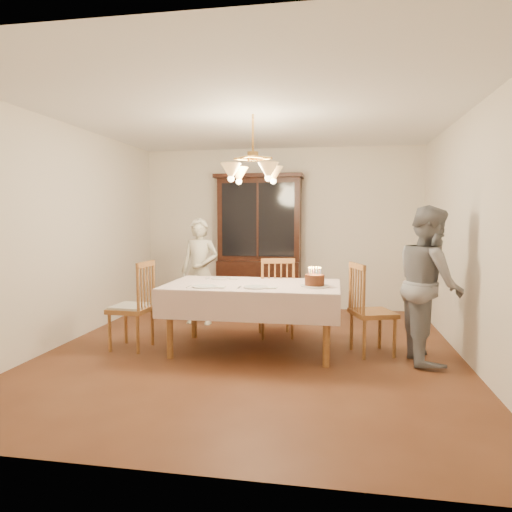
% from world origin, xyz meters
% --- Properties ---
extents(ground, '(5.00, 5.00, 0.00)m').
position_xyz_m(ground, '(0.00, 0.00, 0.00)').
color(ground, '#522917').
rests_on(ground, ground).
extents(room_shell, '(5.00, 5.00, 5.00)m').
position_xyz_m(room_shell, '(0.00, 0.00, 1.58)').
color(room_shell, white).
rests_on(room_shell, ground).
extents(dining_table, '(1.90, 1.10, 0.76)m').
position_xyz_m(dining_table, '(0.00, 0.00, 0.68)').
color(dining_table, brown).
rests_on(dining_table, ground).
extents(china_hutch, '(1.38, 0.54, 2.16)m').
position_xyz_m(china_hutch, '(-0.30, 2.25, 1.04)').
color(china_hutch, black).
rests_on(china_hutch, ground).
extents(chair_far_side, '(0.54, 0.52, 1.00)m').
position_xyz_m(chair_far_side, '(0.17, 0.65, 0.44)').
color(chair_far_side, brown).
rests_on(chair_far_side, ground).
extents(chair_left_end, '(0.44, 0.46, 1.00)m').
position_xyz_m(chair_left_end, '(-1.37, -0.15, 0.45)').
color(chair_left_end, brown).
rests_on(chair_left_end, ground).
extents(chair_right_end, '(0.54, 0.55, 1.00)m').
position_xyz_m(chair_right_end, '(1.30, 0.11, 0.44)').
color(chair_right_end, brown).
rests_on(chair_right_end, ground).
extents(elderly_woman, '(0.57, 0.40, 1.48)m').
position_xyz_m(elderly_woman, '(-0.96, 1.14, 0.74)').
color(elderly_woman, beige).
rests_on(elderly_woman, ground).
extents(adult_in_grey, '(0.68, 0.84, 1.62)m').
position_xyz_m(adult_in_grey, '(1.86, -0.04, 0.81)').
color(adult_in_grey, slate).
rests_on(adult_in_grey, ground).
extents(birthday_cake, '(0.30, 0.30, 0.21)m').
position_xyz_m(birthday_cake, '(0.68, -0.09, 0.82)').
color(birthday_cake, white).
rests_on(birthday_cake, dining_table).
extents(place_setting_near_left, '(0.40, 0.25, 0.02)m').
position_xyz_m(place_setting_near_left, '(-0.45, -0.34, 0.77)').
color(place_setting_near_left, white).
rests_on(place_setting_near_left, dining_table).
extents(place_setting_near_right, '(0.40, 0.25, 0.02)m').
position_xyz_m(place_setting_near_right, '(0.09, -0.29, 0.77)').
color(place_setting_near_right, white).
rests_on(place_setting_near_right, dining_table).
extents(place_setting_far_left, '(0.38, 0.23, 0.02)m').
position_xyz_m(place_setting_far_left, '(-0.43, 0.33, 0.77)').
color(place_setting_far_left, white).
rests_on(place_setting_far_left, dining_table).
extents(chandelier, '(0.62, 0.62, 0.73)m').
position_xyz_m(chandelier, '(-0.00, -0.00, 1.98)').
color(chandelier, '#BF8C3F').
rests_on(chandelier, ground).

